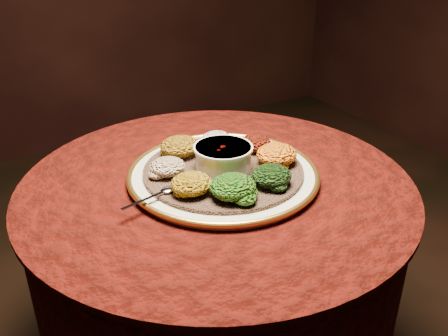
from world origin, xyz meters
TOP-DOWN VIEW (x-y plane):
  - table at (0.00, 0.00)m, footprint 0.96×0.96m
  - platter at (0.02, 0.00)m, footprint 0.52×0.52m
  - injera at (0.02, 0.00)m, footprint 0.41×0.41m
  - stew_bowl at (0.02, 0.00)m, footprint 0.14×0.14m
  - spoon at (-0.15, -0.03)m, footprint 0.14×0.04m
  - portion_ayib at (0.07, 0.13)m, footprint 0.08×0.08m
  - portion_kitfo at (0.15, 0.05)m, footprint 0.08×0.08m
  - portion_tikil at (0.15, -0.04)m, footprint 0.10×0.10m
  - portion_gomen at (0.07, -0.12)m, footprint 0.09×0.09m
  - portion_mixveg at (-0.03, -0.12)m, footprint 0.10×0.10m
  - portion_kik at (-0.10, -0.06)m, footprint 0.09×0.09m
  - portion_timatim at (-0.11, 0.04)m, footprint 0.08×0.08m
  - portion_shiro at (-0.04, 0.12)m, footprint 0.10×0.10m

SIDE VIEW (x-z plane):
  - table at x=0.00m, z-range 0.19..0.92m
  - platter at x=0.02m, z-range 0.73..0.76m
  - injera at x=0.02m, z-range 0.75..0.76m
  - spoon at x=-0.15m, z-range 0.76..0.77m
  - portion_ayib at x=0.07m, z-range 0.76..0.80m
  - portion_kitfo at x=0.15m, z-range 0.76..0.80m
  - portion_timatim at x=-0.11m, z-range 0.76..0.80m
  - portion_kik at x=-0.10m, z-range 0.76..0.81m
  - portion_gomen at x=0.07m, z-range 0.76..0.81m
  - portion_shiro at x=-0.04m, z-range 0.76..0.81m
  - portion_tikil at x=0.15m, z-range 0.76..0.81m
  - portion_mixveg at x=-0.03m, z-range 0.76..0.81m
  - stew_bowl at x=0.02m, z-range 0.77..0.83m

